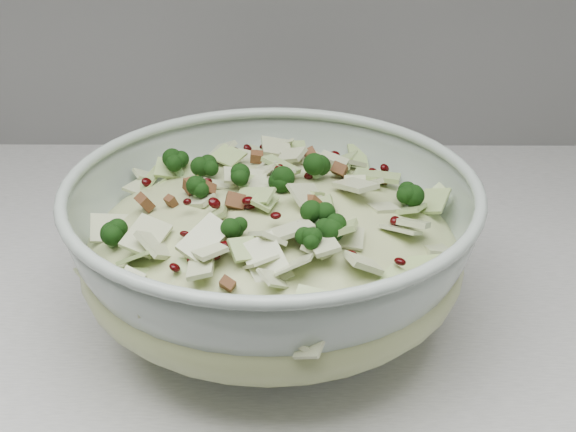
{
  "coord_description": "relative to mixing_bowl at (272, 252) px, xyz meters",
  "views": [
    {
      "loc": [
        -0.34,
        1.06,
        1.29
      ],
      "look_at": [
        -0.34,
        1.61,
        0.99
      ],
      "focal_mm": 50.0,
      "sensor_mm": 36.0,
      "label": 1
    }
  ],
  "objects": [
    {
      "name": "mixing_bowl",
      "position": [
        0.0,
        0.0,
        0.0
      ],
      "size": [
        0.38,
        0.38,
        0.13
      ],
      "rotation": [
        0.0,
        0.0,
        0.23
      ],
      "color": "#A2B2A6",
      "rests_on": "counter"
    },
    {
      "name": "salad",
      "position": [
        0.0,
        0.0,
        0.02
      ],
      "size": [
        0.31,
        0.31,
        0.13
      ],
      "rotation": [
        0.0,
        0.0,
        -0.05
      ],
      "color": "#B7BF83",
      "rests_on": "mixing_bowl"
    }
  ]
}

